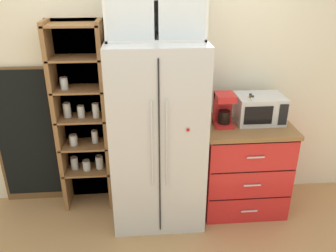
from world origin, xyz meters
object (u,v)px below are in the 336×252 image
object	(u,v)px
mug_charcoal	(247,118)
coffee_maker	(224,109)
refrigerator	(157,135)
mug_sage	(246,117)
chalkboard_menu	(26,138)
microwave	(259,109)
bottle_amber	(249,111)
bottle_clear	(251,113)

from	to	relation	value
mug_charcoal	coffee_maker	bearing A→B (deg)	-171.25
refrigerator	mug_sage	distance (m)	0.87
mug_charcoal	chalkboard_menu	xyz separation A→B (m)	(-2.15, 0.23, -0.24)
chalkboard_menu	coffee_maker	bearing A→B (deg)	-8.11
microwave	mug_charcoal	distance (m)	0.14
microwave	bottle_amber	xyz separation A→B (m)	(-0.12, -0.05, 0.00)
refrigerator	chalkboard_menu	bearing A→B (deg)	165.65
coffee_maker	mug_sage	distance (m)	0.27
bottle_clear	bottle_amber	size ratio (longest dim) A/B	1.00
mug_charcoal	bottle_clear	world-z (taller)	bottle_clear
refrigerator	mug_sage	xyz separation A→B (m)	(0.86, 0.11, 0.10)
refrigerator	coffee_maker	bearing A→B (deg)	5.34
bottle_amber	refrigerator	bearing A→B (deg)	-176.58
coffee_maker	bottle_amber	bearing A→B (deg)	-1.59
bottle_amber	microwave	bearing A→B (deg)	22.89
mug_sage	mug_charcoal	world-z (taller)	mug_sage
refrigerator	mug_charcoal	xyz separation A→B (m)	(0.86, 0.09, 0.10)
chalkboard_menu	microwave	bearing A→B (deg)	-5.80
refrigerator	mug_charcoal	size ratio (longest dim) A/B	14.40
microwave	bottle_clear	xyz separation A→B (m)	(-0.12, -0.11, 0.00)
bottle_amber	chalkboard_menu	distance (m)	2.19
bottle_clear	refrigerator	bearing A→B (deg)	179.45
coffee_maker	mug_charcoal	xyz separation A→B (m)	(0.24, 0.04, -0.11)
coffee_maker	mug_charcoal	distance (m)	0.27
mug_charcoal	chalkboard_menu	bearing A→B (deg)	173.76
bottle_clear	coffee_maker	bearing A→B (deg)	164.47
bottle_clear	chalkboard_menu	bearing A→B (deg)	171.05
mug_charcoal	refrigerator	bearing A→B (deg)	-173.71
coffee_maker	mug_sage	xyz separation A→B (m)	(0.24, 0.05, -0.11)
microwave	bottle_amber	bearing A→B (deg)	-157.11
mug_sage	refrigerator	bearing A→B (deg)	-172.80
microwave	bottle_amber	size ratio (longest dim) A/B	1.47
mug_sage	bottle_amber	world-z (taller)	bottle_amber
mug_charcoal	bottle_clear	size ratio (longest dim) A/B	0.40
refrigerator	mug_sage	bearing A→B (deg)	7.20
refrigerator	microwave	size ratio (longest dim) A/B	3.93
refrigerator	microwave	bearing A→B (deg)	5.87
bottle_clear	mug_sage	bearing A→B (deg)	89.21
bottle_clear	chalkboard_menu	size ratio (longest dim) A/B	0.21
mug_sage	chalkboard_menu	xyz separation A→B (m)	(-2.15, 0.22, -0.24)
coffee_maker	bottle_amber	distance (m)	0.24
refrigerator	chalkboard_menu	size ratio (longest dim) A/B	1.20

